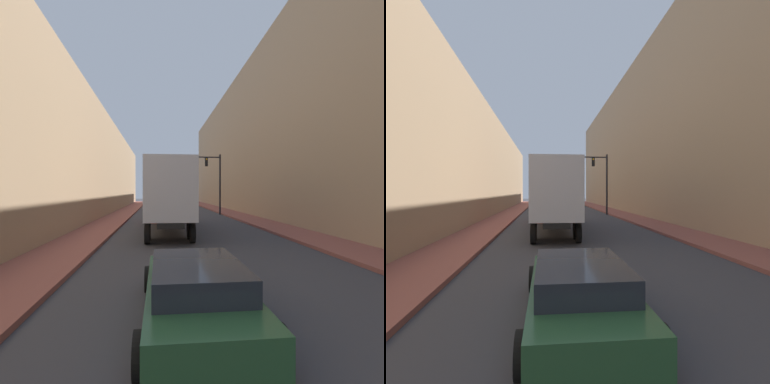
# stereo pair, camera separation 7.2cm
# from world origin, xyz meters

# --- Properties ---
(sidewalk_right) EXTENTS (2.46, 80.00, 0.15)m
(sidewalk_right) POSITION_xyz_m (5.83, 30.00, 0.07)
(sidewalk_right) COLOR brown
(sidewalk_right) RESTS_ON ground
(sidewalk_left) EXTENTS (2.46, 80.00, 0.15)m
(sidewalk_left) POSITION_xyz_m (-5.83, 30.00, 0.07)
(sidewalk_left) COLOR brown
(sidewalk_left) RESTS_ON ground
(building_right) EXTENTS (6.00, 80.00, 15.93)m
(building_right) POSITION_xyz_m (10.06, 30.00, 7.96)
(building_right) COLOR tan
(building_right) RESTS_ON ground
(building_left) EXTENTS (6.00, 80.00, 10.29)m
(building_left) POSITION_xyz_m (-10.06, 30.00, 5.14)
(building_left) COLOR tan
(building_left) RESTS_ON ground
(semi_truck) EXTENTS (2.45, 12.25, 4.12)m
(semi_truck) POSITION_xyz_m (-1.48, 21.89, 2.32)
(semi_truck) COLOR silver
(semi_truck) RESTS_ON ground
(sedan_car) EXTENTS (2.10, 4.76, 1.18)m
(sedan_car) POSITION_xyz_m (-1.32, 8.52, 0.58)
(sedan_car) COLOR #234C2D
(sedan_car) RESTS_ON ground
(traffic_signal_gantry) EXTENTS (5.92, 0.35, 6.36)m
(traffic_signal_gantry) POSITION_xyz_m (2.89, 33.87, 4.53)
(traffic_signal_gantry) COLOR black
(traffic_signal_gantry) RESTS_ON ground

